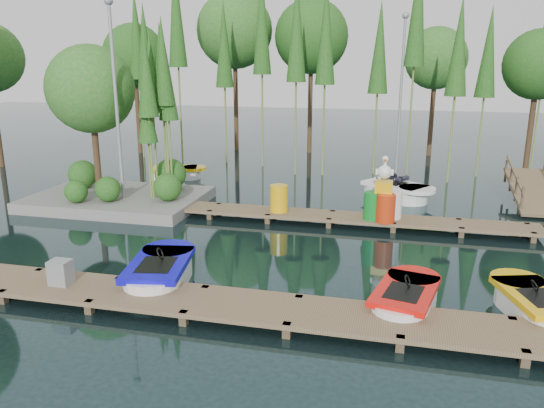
% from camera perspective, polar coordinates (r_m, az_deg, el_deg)
% --- Properties ---
extents(ground_plane, '(90.00, 90.00, 0.00)m').
position_cam_1_polar(ground_plane, '(15.69, -2.21, -4.23)').
color(ground_plane, '#1C3234').
extents(near_dock, '(18.00, 1.50, 0.50)m').
position_cam_1_polar(near_dock, '(11.67, -8.29, -10.30)').
color(near_dock, brown).
rests_on(near_dock, ground).
extents(far_dock, '(15.00, 1.20, 0.50)m').
position_cam_1_polar(far_dock, '(17.73, 3.08, -1.16)').
color(far_dock, brown).
rests_on(far_dock, ground).
extents(island, '(6.20, 4.20, 6.75)m').
position_cam_1_polar(island, '(20.45, -17.15, 8.84)').
color(island, slate).
rests_on(island, ground).
extents(tree_screen, '(34.42, 18.53, 10.31)m').
position_cam_1_polar(tree_screen, '(25.58, -0.25, 17.25)').
color(tree_screen, '#432E1C').
rests_on(tree_screen, ground).
extents(lamp_island, '(0.30, 0.30, 7.25)m').
position_cam_1_polar(lamp_island, '(19.29, -16.51, 11.76)').
color(lamp_island, gray).
rests_on(lamp_island, ground).
extents(lamp_rear, '(0.30, 0.30, 7.25)m').
position_cam_1_polar(lamp_rear, '(25.25, 13.75, 12.64)').
color(lamp_rear, gray).
rests_on(lamp_rear, ground).
extents(ramp, '(1.50, 3.94, 1.49)m').
position_cam_1_polar(ramp, '(21.82, 26.31, 1.37)').
color(ramp, brown).
rests_on(ramp, ground).
extents(boat_blue, '(1.80, 3.08, 0.97)m').
position_cam_1_polar(boat_blue, '(13.11, -11.94, -7.29)').
color(boat_blue, white).
rests_on(boat_blue, ground).
extents(boat_red, '(1.69, 2.76, 0.86)m').
position_cam_1_polar(boat_red, '(11.91, 14.16, -9.99)').
color(boat_red, white).
rests_on(boat_red, ground).
extents(boat_yellow_near, '(1.82, 2.75, 0.85)m').
position_cam_1_polar(boat_yellow_near, '(12.62, 26.37, -9.72)').
color(boat_yellow_near, white).
rests_on(boat_yellow_near, ground).
extents(boat_yellow_far, '(2.77, 1.89, 1.27)m').
position_cam_1_polar(boat_yellow_far, '(24.48, -10.27, 3.32)').
color(boat_yellow_far, white).
rests_on(boat_yellow_far, ground).
extents(boat_white_far, '(3.23, 2.81, 1.42)m').
position_cam_1_polar(boat_white_far, '(21.05, 13.22, 1.35)').
color(boat_white_far, white).
rests_on(boat_white_far, ground).
extents(utility_cabinet, '(0.46, 0.39, 0.57)m').
position_cam_1_polar(utility_cabinet, '(13.01, -21.78, -6.84)').
color(utility_cabinet, gray).
rests_on(utility_cabinet, near_dock).
extents(yellow_barrel, '(0.60, 0.60, 0.90)m').
position_cam_1_polar(yellow_barrel, '(17.73, 0.75, 0.61)').
color(yellow_barrel, '#E8AC0C').
rests_on(yellow_barrel, far_dock).
extents(drum_cluster, '(1.19, 1.09, 2.05)m').
position_cam_1_polar(drum_cluster, '(17.14, 11.94, 0.29)').
color(drum_cluster, '#0D7B22').
rests_on(drum_cluster, far_dock).
extents(seagull_post, '(0.53, 0.28, 0.84)m').
position_cam_1_polar(seagull_post, '(17.30, 11.68, 0.32)').
color(seagull_post, gray).
rests_on(seagull_post, far_dock).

